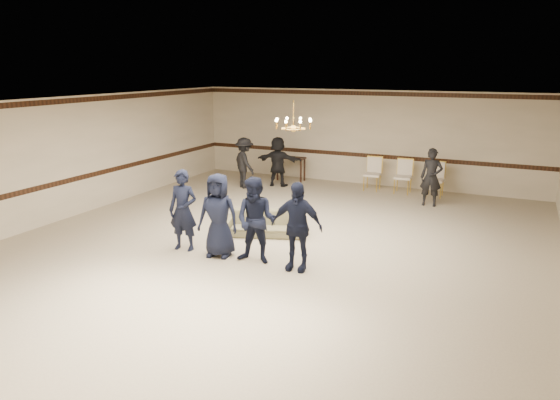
# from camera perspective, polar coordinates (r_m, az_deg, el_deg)

# --- Properties ---
(room) EXTENTS (12.01, 14.01, 3.21)m
(room) POSITION_cam_1_polar(r_m,az_deg,el_deg) (11.12, -0.58, 2.63)
(room) COLOR #BAB08F
(room) RESTS_ON ground
(chair_rail) EXTENTS (12.00, 0.02, 0.14)m
(chair_rail) POSITION_cam_1_polar(r_m,az_deg,el_deg) (17.68, 9.29, 5.01)
(chair_rail) COLOR #341B0F
(chair_rail) RESTS_ON wall_back
(crown_molding) EXTENTS (12.00, 0.02, 0.14)m
(crown_molding) POSITION_cam_1_polar(r_m,az_deg,el_deg) (17.46, 9.58, 11.76)
(crown_molding) COLOR #341B0F
(crown_molding) RESTS_ON wall_back
(chandelier) EXTENTS (0.94, 0.94, 0.89)m
(chandelier) POSITION_cam_1_polar(r_m,az_deg,el_deg) (11.83, 1.53, 9.61)
(chandelier) COLOR gold
(chandelier) RESTS_ON ceiling
(boy_a) EXTENTS (0.71, 0.52, 1.80)m
(boy_a) POSITION_cam_1_polar(r_m,az_deg,el_deg) (11.27, -10.85, -1.15)
(boy_a) COLOR black
(boy_a) RESTS_ON floor
(boy_b) EXTENTS (0.97, 0.72, 1.80)m
(boy_b) POSITION_cam_1_polar(r_m,az_deg,el_deg) (10.78, -6.96, -1.72)
(boy_b) COLOR black
(boy_b) RESTS_ON floor
(boy_c) EXTENTS (0.93, 0.76, 1.80)m
(boy_c) POSITION_cam_1_polar(r_m,az_deg,el_deg) (10.35, -2.71, -2.33)
(boy_c) COLOR black
(boy_c) RESTS_ON floor
(boy_d) EXTENTS (1.08, 0.51, 1.80)m
(boy_d) POSITION_cam_1_polar(r_m,az_deg,el_deg) (9.98, 1.87, -2.98)
(boy_d) COLOR black
(boy_d) RESTS_ON floor
(settee) EXTENTS (2.09, 1.37, 0.57)m
(settee) POSITION_cam_1_polar(r_m,az_deg,el_deg) (12.23, -1.99, -2.62)
(settee) COLOR #6F664A
(settee) RESTS_ON floor
(adult_left) EXTENTS (1.25, 1.14, 1.69)m
(adult_left) POSITION_cam_1_polar(r_m,az_deg,el_deg) (16.91, -4.01, 4.19)
(adult_left) COLOR black
(adult_left) RESTS_ON floor
(adult_mid) EXTENTS (1.61, 0.67, 1.69)m
(adult_mid) POSITION_cam_1_polar(r_m,az_deg,el_deg) (17.12, -0.23, 4.36)
(adult_mid) COLOR black
(adult_mid) RESTS_ON floor
(adult_right) EXTENTS (0.63, 0.43, 1.69)m
(adult_right) POSITION_cam_1_polar(r_m,az_deg,el_deg) (15.29, 16.67, 2.46)
(adult_right) COLOR black
(adult_right) RESTS_ON floor
(banquet_chair_left) EXTENTS (0.56, 0.56, 1.07)m
(banquet_chair_left) POSITION_cam_1_polar(r_m,az_deg,el_deg) (16.85, 10.35, 2.88)
(banquet_chair_left) COLOR silver
(banquet_chair_left) RESTS_ON floor
(banquet_chair_mid) EXTENTS (0.55, 0.55, 1.07)m
(banquet_chair_mid) POSITION_cam_1_polar(r_m,az_deg,el_deg) (16.63, 13.68, 2.55)
(banquet_chair_mid) COLOR silver
(banquet_chair_mid) RESTS_ON floor
(banquet_chair_right) EXTENTS (0.56, 0.56, 1.07)m
(banquet_chair_right) POSITION_cam_1_polar(r_m,az_deg,el_deg) (16.48, 17.08, 2.19)
(banquet_chair_right) COLOR silver
(banquet_chair_right) RESTS_ON floor
(console_table) EXTENTS (1.02, 0.45, 0.85)m
(console_table) POSITION_cam_1_polar(r_m,az_deg,el_deg) (18.03, 1.25, 3.54)
(console_table) COLOR black
(console_table) RESTS_ON floor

